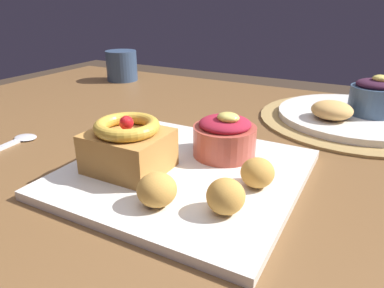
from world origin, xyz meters
The scene contains 13 objects.
dining_table centered at (0.00, 0.00, 0.64)m, with size 1.44×0.99×0.73m.
woven_placemat centered at (0.16, 0.29, 0.73)m, with size 0.36×0.36×0.01m, color #997A47.
front_plate centered at (-0.02, -0.07, 0.74)m, with size 0.29×0.29×0.01m, color white.
cake_slice centered at (-0.08, -0.10, 0.78)m, with size 0.10×0.09×0.07m.
berry_ramekin centered at (0.01, 0.00, 0.77)m, with size 0.09×0.09×0.07m.
fritter_front centered at (0.00, -0.16, 0.76)m, with size 0.04×0.04×0.04m, color gold.
fritter_middle centered at (0.07, -0.13, 0.76)m, with size 0.04×0.04×0.04m, color gold.
fritter_back centered at (0.08, -0.07, 0.76)m, with size 0.04×0.04×0.04m, color gold.
back_plate centered at (0.16, 0.29, 0.74)m, with size 0.29×0.29×0.01m, color white.
back_ramekin centered at (0.19, 0.29, 0.78)m, with size 0.08×0.08×0.08m.
back_pastry centered at (0.12, 0.23, 0.76)m, with size 0.07×0.07×0.03m, color tan.
spoon centered at (-0.32, -0.10, 0.73)m, with size 0.04×0.13×0.00m.
coffee_mug centered at (-0.47, 0.37, 0.77)m, with size 0.09×0.09×0.08m, color #334766.
Camera 1 is at (0.19, -0.43, 0.95)m, focal length 32.89 mm.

